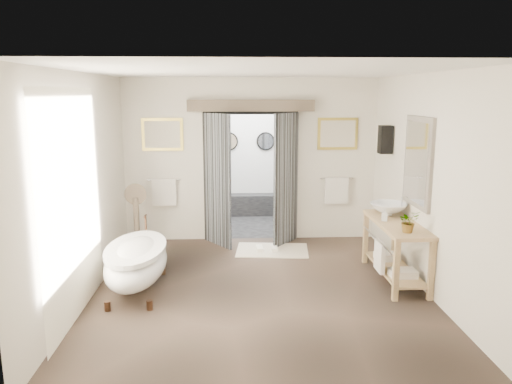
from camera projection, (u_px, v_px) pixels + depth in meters
ground_plane at (258, 291)px, 6.75m from camera, size 5.00×5.00×0.00m
room_shell at (256, 156)px, 6.27m from camera, size 4.52×5.02×2.91m
shower_room at (248, 177)px, 10.49m from camera, size 2.22×2.01×2.51m
back_wall_dressing at (251, 155)px, 8.71m from camera, size 3.82×0.74×2.52m
clawfoot_tub at (137, 261)px, 6.68m from camera, size 0.78×1.75×0.86m
vanity at (394, 246)px, 7.07m from camera, size 0.57×1.60×0.85m
pedestal_mirror at (137, 225)px, 8.17m from camera, size 0.36×0.23×1.20m
rug at (272, 250)px, 8.48m from camera, size 1.27×0.91×0.01m
slippers at (267, 248)px, 8.49m from camera, size 0.36×0.27×0.05m
basin at (388, 209)px, 7.38m from camera, size 0.69×0.69×0.19m
plant at (408, 222)px, 6.48m from camera, size 0.31×0.28×0.29m
soap_bottle_a at (385, 215)px, 7.07m from camera, size 0.10×0.10×0.17m
soap_bottle_b at (380, 205)px, 7.69m from camera, size 0.17×0.17×0.17m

